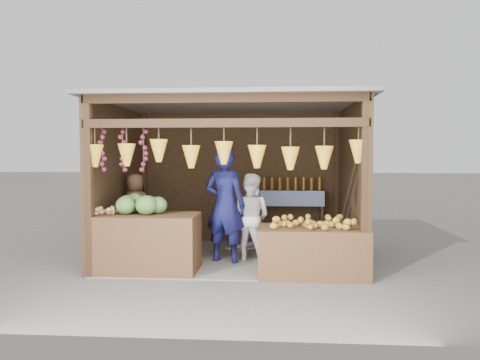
% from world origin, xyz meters
% --- Properties ---
extents(ground, '(80.00, 80.00, 0.00)m').
position_xyz_m(ground, '(0.00, 0.00, 0.00)').
color(ground, '#514F49').
rests_on(ground, ground).
extents(stall_structure, '(4.30, 3.30, 2.66)m').
position_xyz_m(stall_structure, '(-0.03, -0.04, 1.67)').
color(stall_structure, slate).
rests_on(stall_structure, ground).
extents(back_shelf, '(1.25, 0.32, 1.32)m').
position_xyz_m(back_shelf, '(1.05, 1.28, 0.87)').
color(back_shelf, '#382314').
rests_on(back_shelf, ground).
extents(counter_left, '(1.55, 0.85, 0.87)m').
position_xyz_m(counter_left, '(-1.21, -1.07, 0.44)').
color(counter_left, '#492F18').
rests_on(counter_left, ground).
extents(counter_right, '(1.56, 0.85, 0.70)m').
position_xyz_m(counter_right, '(1.26, -1.10, 0.35)').
color(counter_right, '#492B18').
rests_on(counter_right, ground).
extents(stool, '(0.30, 0.30, 0.28)m').
position_xyz_m(stool, '(-1.69, 0.00, 0.14)').
color(stool, black).
rests_on(stool, ground).
extents(man_standing, '(0.79, 0.64, 1.88)m').
position_xyz_m(man_standing, '(-0.09, -0.37, 0.94)').
color(man_standing, '#131548').
rests_on(man_standing, ground).
extents(woman_standing, '(0.84, 0.74, 1.45)m').
position_xyz_m(woman_standing, '(0.31, -0.19, 0.73)').
color(woman_standing, white).
rests_on(woman_standing, ground).
extents(vendor_seated, '(0.66, 0.52, 1.17)m').
position_xyz_m(vendor_seated, '(-1.69, 0.00, 0.86)').
color(vendor_seated, '#523521').
rests_on(vendor_seated, stool).
extents(melon_pile, '(1.00, 0.50, 0.32)m').
position_xyz_m(melon_pile, '(-1.29, -0.99, 1.03)').
color(melon_pile, '#1F4E15').
rests_on(melon_pile, counter_left).
extents(tanfruit_pile, '(0.34, 0.40, 0.13)m').
position_xyz_m(tanfruit_pile, '(-1.79, -1.10, 0.94)').
color(tanfruit_pile, '#A98A4E').
rests_on(tanfruit_pile, counter_left).
extents(mango_pile, '(1.40, 0.64, 0.22)m').
position_xyz_m(mango_pile, '(1.26, -1.15, 0.81)').
color(mango_pile, '#D45E1C').
rests_on(mango_pile, counter_right).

